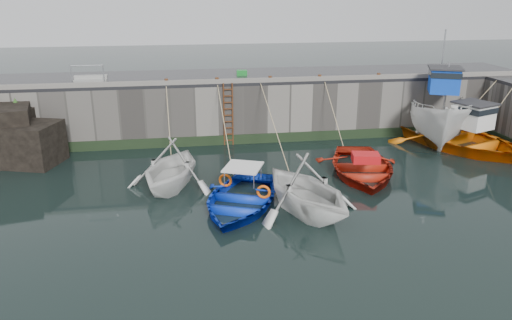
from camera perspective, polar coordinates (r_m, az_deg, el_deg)
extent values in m
plane|color=black|center=(17.05, 7.27, -7.69)|extent=(120.00, 120.00, 0.00)
cube|color=slate|center=(28.13, 0.34, 6.40)|extent=(30.00, 5.00, 3.00)
cube|color=black|center=(27.83, 0.34, 9.58)|extent=(30.00, 5.00, 0.16)
cube|color=slate|center=(25.52, 1.22, 9.13)|extent=(30.00, 0.30, 0.20)
cube|color=black|center=(26.02, 1.25, 2.52)|extent=(30.00, 0.08, 0.50)
cube|color=black|center=(24.85, -24.36, 1.69)|extent=(2.96, 2.83, 1.90)
cube|color=black|center=(26.19, -25.89, 2.74)|extent=(2.01, 1.83, 2.30)
cone|color=#2D591E|center=(24.57, -25.38, 3.13)|extent=(0.44, 0.44, 0.45)
cone|color=#2D591E|center=(26.01, -25.80, 5.92)|extent=(0.44, 0.44, 0.45)
cylinder|color=#3F1E0F|center=(25.34, -3.68, 5.19)|extent=(0.07, 0.07, 3.20)
cylinder|color=#3F1E0F|center=(25.38, -2.69, 5.23)|extent=(0.07, 0.07, 3.20)
cube|color=#3F1E0F|center=(25.69, -3.13, 2.28)|extent=(0.44, 0.06, 0.05)
cube|color=#3F1E0F|center=(25.60, -3.14, 2.98)|extent=(0.44, 0.06, 0.05)
cube|color=#3F1E0F|center=(25.51, -3.15, 3.70)|extent=(0.44, 0.06, 0.05)
cube|color=#3F1E0F|center=(25.43, -3.17, 4.41)|extent=(0.44, 0.06, 0.05)
cube|color=#3F1E0F|center=(25.35, -3.18, 5.14)|extent=(0.44, 0.06, 0.05)
cube|color=#3F1E0F|center=(25.27, -3.19, 5.86)|extent=(0.44, 0.06, 0.05)
cube|color=#3F1E0F|center=(25.20, -3.21, 6.59)|extent=(0.44, 0.06, 0.05)
cube|color=#3F1E0F|center=(25.13, -3.22, 7.33)|extent=(0.44, 0.06, 0.05)
cube|color=#3F1E0F|center=(25.06, -3.23, 8.07)|extent=(0.44, 0.06, 0.05)
imported|color=silver|center=(20.59, -9.62, -3.01)|extent=(5.05, 5.41, 2.31)
imported|color=#0C31C2|center=(18.57, -1.84, -5.23)|extent=(5.35, 6.16, 1.07)
imported|color=silver|center=(18.10, 5.66, -6.00)|extent=(5.40, 5.78, 2.46)
imported|color=#A01D0D|center=(22.15, 11.91, -1.56)|extent=(4.96, 6.18, 1.14)
imported|color=silver|center=(28.20, 20.09, 4.53)|extent=(5.66, 8.24, 2.98)
cube|color=#0D3DC3|center=(27.21, 20.70, 8.48)|extent=(1.87, 1.92, 1.20)
cube|color=black|center=(27.16, 20.79, 9.20)|extent=(1.95, 2.00, 0.28)
cube|color=#262628|center=(27.12, 20.86, 9.81)|extent=(2.13, 2.19, 0.08)
cylinder|color=#A5A8AD|center=(28.86, 20.53, 10.85)|extent=(0.08, 0.08, 3.00)
imported|color=orange|center=(27.26, 22.24, 2.17)|extent=(7.47, 8.63, 1.50)
cube|color=white|center=(26.59, 23.61, 4.62)|extent=(1.85, 1.91, 1.20)
cube|color=black|center=(26.52, 23.71, 5.35)|extent=(1.93, 1.99, 0.28)
cube|color=#262628|center=(26.46, 23.79, 5.96)|extent=(2.11, 2.17, 0.08)
cylinder|color=#A5A8AD|center=(27.47, 20.85, 7.31)|extent=(0.08, 0.08, 3.00)
cube|color=#167A27|center=(27.58, -1.63, 9.94)|extent=(0.59, 0.47, 0.27)
cylinder|color=#A5A8AD|center=(25.98, -20.33, 9.05)|extent=(0.05, 0.05, 1.00)
cylinder|color=#A5A8AD|center=(25.74, -17.02, 9.31)|extent=(0.05, 0.05, 1.00)
cylinder|color=#A5A8AD|center=(25.78, -18.79, 10.19)|extent=(1.50, 0.05, 0.05)
cube|color=gray|center=(26.40, -18.43, 8.49)|extent=(1.60, 0.35, 0.18)
cube|color=gray|center=(26.71, -18.36, 9.00)|extent=(1.60, 0.35, 0.18)
cylinder|color=#3F1E0F|center=(25.22, -10.21, 8.81)|extent=(0.18, 0.18, 0.28)
cylinder|color=#3F1E0F|center=(25.29, -4.48, 9.08)|extent=(0.18, 0.18, 0.28)
cylinder|color=#3F1E0F|center=(25.65, 1.62, 9.27)|extent=(0.18, 0.18, 0.28)
cylinder|color=#3F1E0F|center=(26.25, 7.29, 9.35)|extent=(0.18, 0.18, 0.28)
cylinder|color=#3F1E0F|center=(27.31, 13.83, 9.33)|extent=(0.18, 0.18, 0.28)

